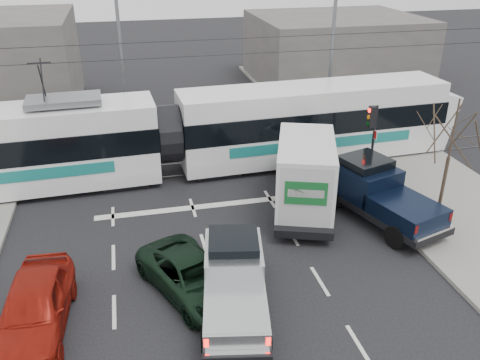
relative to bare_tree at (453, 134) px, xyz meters
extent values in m
plane|color=black|center=(-7.60, -2.50, -3.79)|extent=(120.00, 120.00, 0.00)
cube|color=#33302D|center=(-7.60, 7.50, -3.78)|extent=(60.00, 1.60, 0.03)
cube|color=#67615D|center=(4.40, 21.50, -1.29)|extent=(12.00, 10.00, 5.00)
cylinder|color=#47382B|center=(0.00, 0.00, -2.27)|extent=(0.14, 0.14, 2.75)
cylinder|color=#47382B|center=(0.00, 0.00, 0.23)|extent=(0.07, 0.07, 2.25)
cylinder|color=black|center=(-1.00, 4.00, -1.84)|extent=(0.12, 0.12, 3.60)
cube|color=black|center=(-1.20, 4.00, -0.54)|extent=(0.28, 0.28, 0.95)
cylinder|color=#FF0C07|center=(-1.35, 4.00, -0.24)|extent=(0.06, 0.20, 0.20)
cylinder|color=orange|center=(-1.35, 4.00, -0.54)|extent=(0.06, 0.20, 0.20)
cylinder|color=#05330C|center=(-1.35, 4.00, -0.84)|extent=(0.06, 0.20, 0.20)
cube|color=white|center=(-1.02, 3.85, -1.34)|extent=(0.02, 0.30, 0.40)
cylinder|color=slate|center=(-0.10, 11.50, 0.71)|extent=(0.20, 0.20, 9.00)
cylinder|color=slate|center=(-11.60, 13.50, 0.71)|extent=(0.20, 0.20, 9.00)
cylinder|color=black|center=(-7.60, 7.50, 1.71)|extent=(60.00, 0.03, 0.03)
cylinder|color=black|center=(-7.60, 7.50, 2.41)|extent=(60.00, 0.03, 0.03)
cube|color=white|center=(-17.10, 6.70, -2.72)|extent=(13.45, 3.38, 1.62)
cube|color=white|center=(-2.61, 7.34, -2.72)|extent=(13.45, 3.38, 1.62)
cube|color=black|center=(-2.61, 7.34, -1.47)|extent=(13.52, 3.41, 1.10)
cube|color=white|center=(-2.61, 7.34, -0.48)|extent=(13.45, 3.27, 1.03)
cube|color=#17736F|center=(-2.55, 5.93, -2.43)|extent=(9.33, 0.43, 0.51)
cylinder|color=black|center=(-9.86, 7.02, -1.69)|extent=(1.15, 2.73, 2.68)
cube|color=slate|center=(-14.20, 6.83, 0.27)|extent=(3.18, 1.81, 0.26)
cube|color=black|center=(-12.03, 6.92, -3.61)|extent=(2.17, 2.47, 0.37)
cube|color=black|center=(-7.68, 7.12, -3.61)|extent=(2.17, 2.47, 0.37)
cube|color=black|center=(1.01, 7.50, -3.61)|extent=(2.17, 2.47, 0.37)
cube|color=black|center=(-8.97, -3.21, -3.29)|extent=(2.78, 5.53, 0.23)
cube|color=#B6B9BB|center=(-8.79, -2.28, -2.65)|extent=(2.17, 2.51, 1.05)
cube|color=black|center=(-8.77, -2.19, -2.11)|extent=(1.82, 1.85, 0.50)
cube|color=#B6B9BB|center=(-8.55, -1.03, -2.86)|extent=(1.88, 1.26, 0.50)
cube|color=#B6B9BB|center=(-9.19, -4.35, -2.93)|extent=(2.20, 2.67, 0.59)
cube|color=silver|center=(-9.45, -5.70, -3.17)|extent=(1.68, 0.48, 0.16)
cube|color=#FF0C07|center=(-10.21, -5.44, -2.84)|extent=(0.14, 0.10, 0.25)
cube|color=#FF0C07|center=(-8.64, -5.75, -2.84)|extent=(0.14, 0.10, 0.25)
cylinder|color=black|center=(-9.47, -1.39, -3.43)|extent=(0.39, 0.76, 0.73)
cylinder|color=black|center=(-7.83, -1.71, -3.43)|extent=(0.39, 0.76, 0.73)
cylinder|color=black|center=(-10.11, -4.71, -3.43)|extent=(0.39, 0.76, 0.73)
cylinder|color=black|center=(-8.47, -5.03, -3.43)|extent=(0.39, 0.76, 0.73)
cube|color=black|center=(-4.71, 2.56, -3.29)|extent=(4.17, 6.73, 0.32)
cube|color=white|center=(-3.91, 4.84, -2.52)|extent=(2.46, 2.13, 1.45)
cube|color=black|center=(-3.86, 4.96, -1.97)|extent=(2.03, 1.56, 0.55)
cube|color=silver|center=(-4.92, 1.96, -1.95)|extent=(3.50, 4.81, 2.68)
cube|color=silver|center=(-5.63, -0.06, -1.95)|extent=(1.83, 0.68, 2.36)
cube|color=#155D27|center=(-5.65, -0.11, -1.74)|extent=(1.45, 0.53, 0.91)
cube|color=black|center=(-5.70, -0.26, -3.38)|extent=(1.93, 0.87, 0.16)
cylinder|color=black|center=(-4.94, 4.80, -3.38)|extent=(0.53, 0.86, 0.82)
cylinder|color=black|center=(-3.13, 4.16, -3.38)|extent=(0.53, 0.86, 0.82)
cylinder|color=black|center=(-6.21, 1.20, -3.34)|extent=(0.56, 0.95, 0.91)
cylinder|color=black|center=(-4.40, 0.56, -3.34)|extent=(0.56, 0.95, 0.91)
cube|color=black|center=(-2.10, 0.76, -3.19)|extent=(3.57, 5.84, 0.27)
cube|color=black|center=(-2.39, 1.70, -2.42)|extent=(2.58, 2.79, 1.26)
cube|color=black|center=(-2.43, 1.81, -1.76)|extent=(2.14, 2.08, 0.60)
cube|color=black|center=(-2.79, 2.96, -2.67)|extent=(2.13, 1.52, 0.60)
cube|color=black|center=(-1.74, -0.39, -2.75)|extent=(2.63, 2.95, 0.71)
cube|color=silver|center=(-1.32, -1.75, -3.05)|extent=(1.84, 0.74, 0.20)
cube|color=#590505|center=(-2.20, -1.91, -2.64)|extent=(0.17, 0.13, 0.31)
cube|color=#590505|center=(-0.50, -1.38, -2.64)|extent=(0.17, 0.13, 0.31)
cylinder|color=black|center=(-3.51, 2.16, -3.35)|extent=(0.55, 0.93, 0.88)
cylinder|color=black|center=(-1.73, 2.72, -3.35)|extent=(0.55, 0.93, 0.88)
cylinder|color=black|center=(-2.47, -1.19, -3.35)|extent=(0.55, 0.93, 0.88)
cylinder|color=black|center=(-0.69, -0.63, -3.35)|extent=(0.55, 0.93, 0.88)
imported|color=black|center=(-10.08, -2.12, -3.16)|extent=(3.77, 5.03, 1.27)
imported|color=maroon|center=(-14.76, -2.75, -3.00)|extent=(2.18, 4.75, 1.58)
camera|label=1|loc=(-11.61, -15.30, 6.60)|focal=38.00mm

